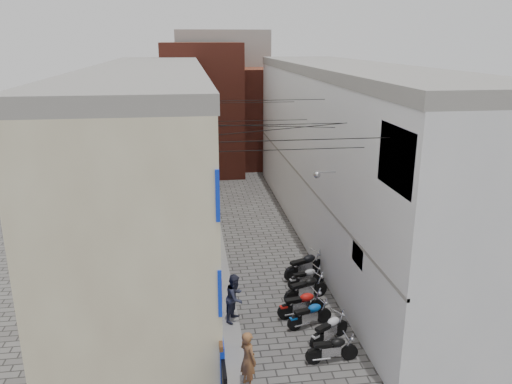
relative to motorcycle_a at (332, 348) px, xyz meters
name	(u,v)px	position (x,y,z in m)	size (l,w,h in m)	color
plinth	(214,240)	(-3.25, 10.73, -0.39)	(0.90, 26.00, 0.25)	gray
building_left	(152,161)	(-6.18, 10.68, 3.98)	(5.10, 27.00, 9.00)	#BDAF8F
building_right	(348,154)	(3.80, 10.73, 3.99)	(5.94, 26.00, 9.00)	silver
building_far_brick_left	(203,109)	(-3.20, 25.73, 4.48)	(6.00, 6.00, 10.00)	maroon
building_far_brick_right	(262,117)	(1.80, 27.73, 3.48)	(5.00, 6.00, 8.00)	maroon
building_far_concrete	(222,94)	(-1.20, 31.73, 4.98)	(8.00, 5.00, 11.00)	gray
far_shopfront	(232,164)	(-1.20, 22.93, 0.68)	(2.00, 0.30, 2.40)	black
overhead_wires	(271,122)	(-1.20, 5.37, 6.61)	(5.80, 13.02, 1.32)	black
motorcycle_a	(332,348)	(0.00, 0.00, 0.00)	(0.56, 1.79, 1.03)	black
motorcycle_b	(329,328)	(0.23, 1.11, 0.02)	(0.58, 1.84, 1.07)	silver
motorcycle_c	(310,314)	(-0.21, 2.18, 0.01)	(0.58, 1.82, 1.05)	#0A4AA2
motorcycle_d	(302,303)	(-0.35, 2.92, 0.05)	(0.62, 1.95, 1.13)	#B2120C
motorcycle_e	(306,287)	(0.09, 4.08, 0.07)	(0.64, 2.02, 1.17)	black
motorcycle_f	(306,276)	(0.37, 5.20, -0.02)	(0.54, 1.71, 0.99)	#98989C
motorcycle_g	(305,264)	(0.52, 6.12, 0.11)	(0.68, 2.16, 1.25)	black
person_a	(248,359)	(-2.90, -1.10, 0.63)	(0.66, 0.43, 1.80)	#915C34
person_b	(235,297)	(-2.92, 2.62, 0.64)	(0.88, 0.69, 1.81)	#2C2F42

